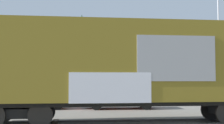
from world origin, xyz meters
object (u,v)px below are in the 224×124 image
at_px(flagpole, 217,29).
at_px(parked_car_tan, 28,96).
at_px(parked_car_red, 119,95).
at_px(freight_car, 133,64).

bearing_deg(flagpole, parked_car_tan, -156.28).
relative_size(parked_car_tan, parked_car_red, 1.13).
height_order(flagpole, parked_car_red, flagpole).
relative_size(flagpole, parked_car_red, 2.31).
distance_m(freight_car, flagpole, 16.17).
relative_size(freight_car, parked_car_tan, 2.78).
bearing_deg(freight_car, parked_car_red, 89.47).
height_order(parked_car_tan, parked_car_red, parked_car_tan).
bearing_deg(flagpole, parked_car_red, -144.67).
height_order(flagpole, parked_car_tan, flagpole).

